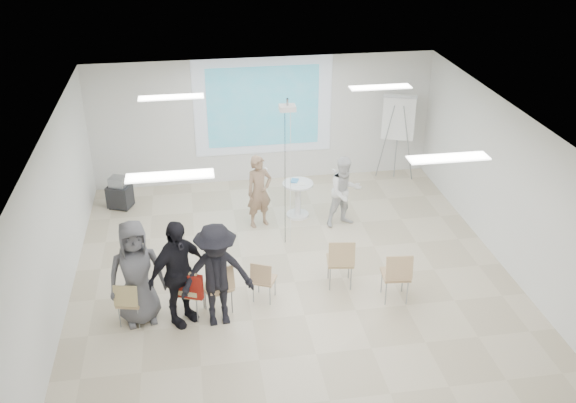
{
  "coord_description": "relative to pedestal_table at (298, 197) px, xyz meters",
  "views": [
    {
      "loc": [
        -1.64,
        -9.61,
        6.66
      ],
      "look_at": [
        0.0,
        0.8,
        1.25
      ],
      "focal_mm": 40.0,
      "sensor_mm": 36.0,
      "label": 1
    }
  ],
  "objects": [
    {
      "name": "player_right",
      "position": [
        0.9,
        -0.53,
        0.4
      ],
      "size": [
        0.95,
        0.83,
        1.7
      ],
      "primitive_type": "imported",
      "rotation": [
        0.0,
        0.0,
        0.24
      ],
      "color": "white",
      "rests_on": "floor"
    },
    {
      "name": "ceiling_projector",
      "position": [
        -0.38,
        -1.01,
        2.24
      ],
      "size": [
        0.3,
        0.25,
        3.0
      ],
      "color": "white",
      "rests_on": "ceiling"
    },
    {
      "name": "laptop",
      "position": [
        -1.92,
        -3.12,
        0.06
      ],
      "size": [
        0.42,
        0.37,
        0.03
      ],
      "primitive_type": "imported",
      "rotation": [
        0.0,
        0.0,
        3.52
      ],
      "color": "black",
      "rests_on": "chair_left_inner"
    },
    {
      "name": "fluor_panel_se",
      "position": [
        1.52,
        -4.01,
        2.52
      ],
      "size": [
        1.2,
        0.3,
        0.02
      ],
      "primitive_type": "cube",
      "color": "white",
      "rests_on": "ceiling"
    },
    {
      "name": "fluor_panel_sw",
      "position": [
        -2.48,
        -4.01,
        2.52
      ],
      "size": [
        1.2,
        0.3,
        0.02
      ],
      "primitive_type": "cube",
      "color": "white",
      "rests_on": "ceiling"
    },
    {
      "name": "wall_right",
      "position": [
        3.57,
        -2.51,
        1.05
      ],
      "size": [
        0.1,
        9.0,
        3.0
      ],
      "primitive_type": "cube",
      "color": "silver",
      "rests_on": "floor"
    },
    {
      "name": "flipchart_easel",
      "position": [
        2.66,
        1.56,
        1.08
      ],
      "size": [
        0.85,
        0.68,
        2.08
      ],
      "rotation": [
        0.0,
        0.0,
        -0.36
      ],
      "color": "gray",
      "rests_on": "floor"
    },
    {
      "name": "chair_right_far",
      "position": [
        1.14,
        -3.35,
        0.13
      ],
      "size": [
        0.5,
        0.54,
        0.98
      ],
      "rotation": [
        0.0,
        0.0,
        -0.09
      ],
      "color": "tan",
      "rests_on": "floor"
    },
    {
      "name": "wall_back",
      "position": [
        -0.48,
        2.04,
        1.05
      ],
      "size": [
        8.0,
        0.1,
        3.0
      ],
      "primitive_type": "cube",
      "color": "silver",
      "rests_on": "floor"
    },
    {
      "name": "controller_left",
      "position": [
        -0.68,
        -0.01,
        0.72
      ],
      "size": [
        0.07,
        0.11,
        0.04
      ],
      "primitive_type": "cube",
      "rotation": [
        0.0,
        0.0,
        0.37
      ],
      "color": "white",
      "rests_on": "player_left"
    },
    {
      "name": "red_jacket",
      "position": [
        -2.37,
        -3.39,
        0.27
      ],
      "size": [
        0.46,
        0.27,
        0.43
      ],
      "primitive_type": "cube",
      "rotation": [
        0.0,
        0.0,
        -0.41
      ],
      "color": "maroon",
      "rests_on": "chair_left_mid"
    },
    {
      "name": "chair_right_inner",
      "position": [
        0.29,
        -2.78,
        0.13
      ],
      "size": [
        0.53,
        0.56,
        0.99
      ],
      "rotation": [
        0.0,
        0.0,
        -0.14
      ],
      "color": "tan",
      "rests_on": "floor"
    },
    {
      "name": "floor",
      "position": [
        -0.48,
        -2.51,
        -0.5
      ],
      "size": [
        8.0,
        9.0,
        0.1
      ],
      "primitive_type": "cube",
      "color": "beige",
      "rests_on": "ground"
    },
    {
      "name": "audience_outer",
      "position": [
        -3.19,
        -3.18,
        0.58
      ],
      "size": [
        1.12,
        0.84,
        2.07
      ],
      "primitive_type": "imported",
      "rotation": [
        0.0,
        0.0,
        0.19
      ],
      "color": "#5A595E",
      "rests_on": "floor"
    },
    {
      "name": "fluor_panel_ne",
      "position": [
        1.52,
        -0.51,
        2.52
      ],
      "size": [
        1.2,
        0.3,
        0.02
      ],
      "primitive_type": "cube",
      "color": "white",
      "rests_on": "ceiling"
    },
    {
      "name": "projection_image",
      "position": [
        -0.48,
        1.96,
        1.4
      ],
      "size": [
        2.6,
        0.01,
        1.9
      ],
      "primitive_type": "cube",
      "color": "teal",
      "rests_on": "wall_back"
    },
    {
      "name": "fluor_panel_nw",
      "position": [
        -2.48,
        -0.51,
        2.52
      ],
      "size": [
        1.2,
        0.3,
        0.02
      ],
      "primitive_type": "cube",
      "color": "white",
      "rests_on": "ceiling"
    },
    {
      "name": "chair_far_left",
      "position": [
        -3.36,
        -3.3,
        0.04
      ],
      "size": [
        0.47,
        0.49,
        0.83
      ],
      "rotation": [
        0.0,
        0.0,
        -0.23
      ],
      "color": "tan",
      "rests_on": "floor"
    },
    {
      "name": "audience_left",
      "position": [
        -2.53,
        -3.33,
        0.62
      ],
      "size": [
        1.45,
        1.36,
        2.15
      ],
      "primitive_type": "imported",
      "rotation": [
        0.0,
        0.0,
        0.66
      ],
      "color": "black",
      "rests_on": "floor"
    },
    {
      "name": "av_cart",
      "position": [
        -3.83,
        1.01,
        -0.11
      ],
      "size": [
        0.6,
        0.55,
        0.74
      ],
      "rotation": [
        0.0,
        0.0,
        -0.39
      ],
      "color": "black",
      "rests_on": "floor"
    },
    {
      "name": "chair_center",
      "position": [
        -1.12,
        -2.99,
        0.02
      ],
      "size": [
        0.51,
        0.52,
        0.8
      ],
      "rotation": [
        0.0,
        0.0,
        -0.43
      ],
      "color": "tan",
      "rests_on": "floor"
    },
    {
      "name": "ceiling",
      "position": [
        -0.48,
        -2.51,
        2.6
      ],
      "size": [
        8.0,
        9.0,
        0.1
      ],
      "primitive_type": "cube",
      "color": "white",
      "rests_on": "wall_back"
    },
    {
      "name": "projection_halo",
      "position": [
        -0.48,
        1.98,
        1.4
      ],
      "size": [
        3.2,
        0.01,
        2.3
      ],
      "primitive_type": "cube",
      "color": "silver",
      "rests_on": "wall_back"
    },
    {
      "name": "pedestal_table",
      "position": [
        0.0,
        0.0,
        0.0
      ],
      "size": [
        0.85,
        0.85,
        0.82
      ],
      "rotation": [
        0.0,
        0.0,
        -0.37
      ],
      "color": "white",
      "rests_on": "floor"
    },
    {
      "name": "controller_right",
      "position": [
        0.72,
        -0.28,
        0.69
      ],
      "size": [
        0.07,
        0.13,
        0.04
      ],
      "primitive_type": "cube",
      "rotation": [
        0.0,
        0.0,
        0.24
      ],
      "color": "silver",
      "rests_on": "player_right"
    },
    {
      "name": "player_left",
      "position": [
        -0.86,
        -0.26,
        0.44
      ],
      "size": [
        0.76,
        0.65,
        1.78
      ],
      "primitive_type": "imported",
      "rotation": [
        0.0,
        0.0,
        0.37
      ],
      "color": "#93735A",
      "rests_on": "floor"
    },
    {
      "name": "chair_left_mid",
      "position": [
        -2.4,
        -3.25,
        0.13
      ],
      "size": [
        0.62,
        0.64,
        0.99
      ],
      "rotation": [
        0.0,
        0.0,
        -0.41
      ],
      "color": "tan",
      "rests_on": "floor"
    },
    {
      "name": "audience_mid",
      "position": [
        -1.91,
        -3.45,
        0.58
      ],
      "size": [
        1.39,
        0.83,
        2.07
      ],
      "primitive_type": "imported",
      "rotation": [
        0.0,
        0.0,
        0.08
      ],
      "color": "black",
      "rests_on": "floor"
    },
    {
      "name": "chair_left_inner",
      "position": [
        -1.88,
        -3.22,
        0.11
      ],
      "size": [
        0.59,
        0.61,
        0.96
      ],
      "rotation": [
        0.0,
        0.0,
        0.37
      ],
      "color": "tan",
      "rests_on": "floor"
    },
    {
      "name": "wall_left",
      "position": [
        -4.53,
        -2.51,
        1.05
      ],
      "size": [
        0.1,
        9.0,
        3.0
      ],
      "primitive_type": "cube",
      "color": "silver",
      "rests_on": "floor"
    }
  ]
}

